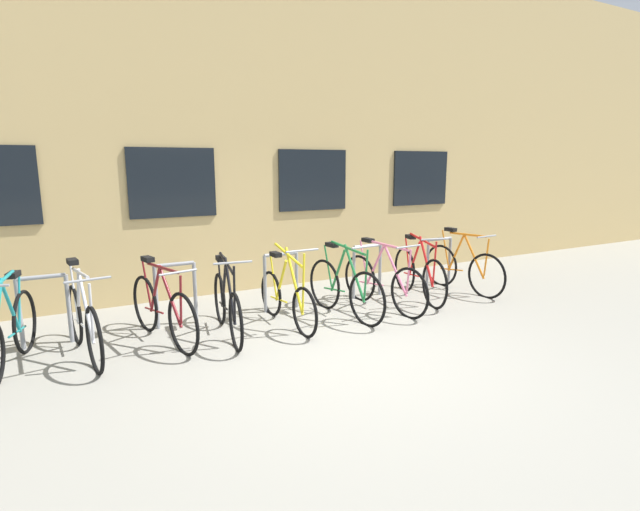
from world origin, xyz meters
The scene contains 12 objects.
ground_plane centered at (0.00, 0.00, 0.00)m, with size 42.00×42.00×0.00m, color gray.
storefront_building centered at (0.00, 6.96, 2.90)m, with size 28.00×7.56×5.81m.
bike_rack centered at (0.00, 1.90, 0.51)m, with size 6.55×0.05×0.85m.
bicycle_yellow centered at (-0.20, 1.26, 0.37)m, with size 0.44×1.66×1.10m.
bicycle_silver centered at (-2.62, 1.35, 0.39)m, with size 0.44×1.74×1.07m.
bicycle_teal centered at (-3.32, 1.33, 0.39)m, with size 0.55×1.72×1.03m.
bicycle_maroon centered at (-1.76, 1.41, 0.39)m, with size 0.55×1.76×1.01m.
bicycle_orange centered at (3.11, 1.44, 0.40)m, with size 0.44×1.71×1.06m.
bicycle_pink centered at (1.35, 1.26, 0.40)m, with size 0.44×1.81×1.03m.
bicycle_red centered at (2.16, 1.42, 0.40)m, with size 0.54×1.75×1.06m.
bicycle_black centered at (-1.02, 1.25, 0.38)m, with size 0.44×1.72×1.04m.
bicycle_green centered at (0.66, 1.21, 0.40)m, with size 0.44×1.71×1.08m.
Camera 1 is at (-2.73, -4.36, 2.11)m, focal length 27.05 mm.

